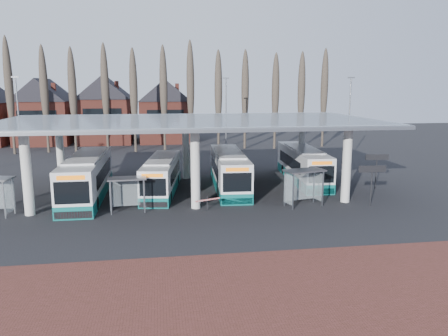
{
  "coord_description": "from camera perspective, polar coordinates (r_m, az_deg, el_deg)",
  "views": [
    {
      "loc": [
        -2.68,
        -29.59,
        9.2
      ],
      "look_at": [
        2.86,
        7.0,
        2.18
      ],
      "focal_mm": 35.0,
      "sensor_mm": 36.0,
      "label": 1
    }
  ],
  "objects": [
    {
      "name": "lamp_post_b",
      "position": [
        56.4,
        0.27,
        6.82
      ],
      "size": [
        0.8,
        0.16,
        10.17
      ],
      "color": "slate",
      "rests_on": "ground"
    },
    {
      "name": "ground",
      "position": [
        31.1,
        -3.3,
        -6.48
      ],
      "size": [
        140.0,
        140.0,
        0.0
      ],
      "primitive_type": "plane",
      "color": "black",
      "rests_on": "ground"
    },
    {
      "name": "info_sign_1",
      "position": [
        41.56,
        19.35,
        1.03
      ],
      "size": [
        2.1,
        0.32,
        3.13
      ],
      "rotation": [
        0.0,
        0.0,
        -0.1
      ],
      "color": "black",
      "rests_on": "ground"
    },
    {
      "name": "info_sign_0",
      "position": [
        35.33,
        18.8,
        -0.5
      ],
      "size": [
        2.14,
        0.25,
        3.17
      ],
      "rotation": [
        0.0,
        0.0,
        -0.06
      ],
      "color": "black",
      "rests_on": "ground"
    },
    {
      "name": "brick_strip",
      "position": [
        20.02,
        0.05,
        -16.57
      ],
      "size": [
        70.0,
        10.0,
        0.03
      ],
      "primitive_type": "cube",
      "color": "brown",
      "rests_on": "ground"
    },
    {
      "name": "shelter_1",
      "position": [
        32.87,
        -12.53,
        -2.4
      ],
      "size": [
        2.86,
        1.57,
        2.58
      ],
      "rotation": [
        0.0,
        0.0,
        0.07
      ],
      "color": "gray",
      "rests_on": "ground"
    },
    {
      "name": "bus_2",
      "position": [
        39.58,
        0.66,
        -0.36
      ],
      "size": [
        3.24,
        12.16,
        3.34
      ],
      "rotation": [
        0.0,
        0.0,
        -0.06
      ],
      "color": "silver",
      "rests_on": "ground"
    },
    {
      "name": "bus_0",
      "position": [
        37.93,
        -17.46,
        -1.22
      ],
      "size": [
        2.78,
        12.71,
        3.53
      ],
      "rotation": [
        0.0,
        0.0,
        -0.0
      ],
      "color": "silver",
      "rests_on": "ground"
    },
    {
      "name": "lamp_post_a",
      "position": [
        53.96,
        -25.21,
        5.62
      ],
      "size": [
        0.8,
        0.16,
        10.17
      ],
      "color": "slate",
      "rests_on": "ground"
    },
    {
      "name": "station_canopy",
      "position": [
        37.85,
        -4.53,
        5.38
      ],
      "size": [
        32.0,
        16.0,
        6.34
      ],
      "color": "silver",
      "rests_on": "ground"
    },
    {
      "name": "lamp_post_c",
      "position": [
        54.67,
        16.03,
        6.28
      ],
      "size": [
        0.8,
        0.16,
        10.17
      ],
      "color": "slate",
      "rests_on": "ground"
    },
    {
      "name": "poplar_row",
      "position": [
        62.65,
        -6.25,
        10.29
      ],
      "size": [
        45.1,
        1.1,
        14.5
      ],
      "color": "#473D33",
      "rests_on": "ground"
    },
    {
      "name": "townhouse_row",
      "position": [
        74.81,
        -18.83,
        7.68
      ],
      "size": [
        36.8,
        10.3,
        12.25
      ],
      "color": "brown",
      "rests_on": "ground"
    },
    {
      "name": "bus_3",
      "position": [
        43.32,
        10.26,
        0.39
      ],
      "size": [
        3.24,
        11.89,
        3.27
      ],
      "rotation": [
        0.0,
        0.0,
        -0.06
      ],
      "color": "silver",
      "rests_on": "ground"
    },
    {
      "name": "barrier",
      "position": [
        32.49,
        -2.14,
        -4.26
      ],
      "size": [
        1.93,
        0.94,
        1.03
      ],
      "rotation": [
        0.0,
        0.0,
        0.4
      ],
      "color": "black",
      "rests_on": "ground"
    },
    {
      "name": "bus_1",
      "position": [
        38.56,
        -8.12,
        -1.01
      ],
      "size": [
        3.76,
        11.07,
        3.02
      ],
      "rotation": [
        0.0,
        0.0,
        -0.14
      ],
      "color": "silver",
      "rests_on": "ground"
    },
    {
      "name": "shelter_2",
      "position": [
        34.17,
        10.28,
        -1.46
      ],
      "size": [
        3.35,
        2.21,
        2.86
      ],
      "rotation": [
        0.0,
        0.0,
        0.23
      ],
      "color": "gray",
      "rests_on": "ground"
    }
  ]
}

